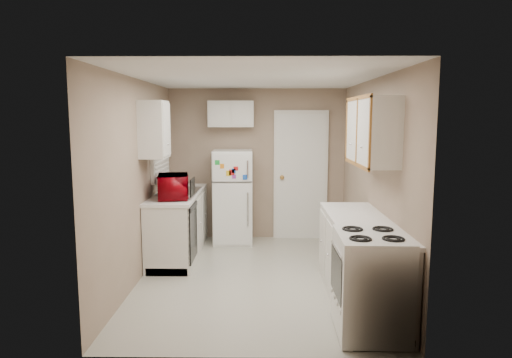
{
  "coord_description": "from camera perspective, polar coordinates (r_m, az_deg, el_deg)",
  "views": [
    {
      "loc": [
        0.07,
        -5.39,
        1.95
      ],
      "look_at": [
        0.0,
        0.5,
        1.15
      ],
      "focal_mm": 32.0,
      "sensor_mm": 36.0,
      "label": 1
    }
  ],
  "objects": [
    {
      "name": "wall_right",
      "position": [
        5.6,
        14.41,
        -0.2
      ],
      "size": [
        3.8,
        3.8,
        0.0
      ],
      "primitive_type": "plane",
      "color": "gray",
      "rests_on": "floor"
    },
    {
      "name": "sink",
      "position": [
        6.63,
        -9.49,
        -1.83
      ],
      "size": [
        0.54,
        0.74,
        0.16
      ],
      "primitive_type": "cube",
      "color": "gray",
      "rests_on": "left_counter"
    },
    {
      "name": "ceiling",
      "position": [
        5.41,
        -0.06,
        12.51
      ],
      "size": [
        3.8,
        3.8,
        0.0
      ],
      "primitive_type": "plane",
      "color": "white",
      "rests_on": "floor"
    },
    {
      "name": "upper_cabinet_left",
      "position": [
        5.76,
        -12.63,
        6.06
      ],
      "size": [
        0.3,
        0.45,
        0.7
      ],
      "primitive_type": "cube",
      "color": "silver",
      "rests_on": "wall_left"
    },
    {
      "name": "microwave",
      "position": [
        6.02,
        -10.29,
        -0.98
      ],
      "size": [
        0.61,
        0.41,
        0.37
      ],
      "primitive_type": "imported",
      "rotation": [
        0.0,
        0.0,
        1.76
      ],
      "color": "maroon",
      "rests_on": "left_counter"
    },
    {
      "name": "dishwasher",
      "position": [
        5.94,
        -7.91,
        -6.57
      ],
      "size": [
        0.03,
        0.58,
        0.72
      ],
      "primitive_type": "cube",
      "color": "black",
      "rests_on": "floor"
    },
    {
      "name": "cabinet_over_fridge",
      "position": [
        7.16,
        -3.12,
        8.12
      ],
      "size": [
        0.7,
        0.3,
        0.4
      ],
      "primitive_type": "cube",
      "color": "silver",
      "rests_on": "wall_back"
    },
    {
      "name": "refrigerator",
      "position": [
        7.08,
        -2.89,
        -2.24
      ],
      "size": [
        0.61,
        0.59,
        1.45
      ],
      "primitive_type": "cube",
      "rotation": [
        0.0,
        0.0,
        0.02
      ],
      "color": "white",
      "rests_on": "floor"
    },
    {
      "name": "upper_cabinet_right",
      "position": [
        5.03,
        14.32,
        5.8
      ],
      "size": [
        0.3,
        1.2,
        0.7
      ],
      "primitive_type": "cube",
      "color": "silver",
      "rests_on": "wall_right"
    },
    {
      "name": "wall_left",
      "position": [
        5.63,
        -14.44,
        -0.15
      ],
      "size": [
        3.8,
        3.8,
        0.0
      ],
      "primitive_type": "plane",
      "color": "gray",
      "rests_on": "floor"
    },
    {
      "name": "soap_bottle",
      "position": [
        6.95,
        -9.44,
        -0.23
      ],
      "size": [
        0.12,
        0.12,
        0.22
      ],
      "primitive_type": "imported",
      "rotation": [
        0.0,
        0.0,
        -0.22
      ],
      "color": "white",
      "rests_on": "left_counter"
    },
    {
      "name": "floor",
      "position": [
        5.73,
        -0.06,
        -12.16
      ],
      "size": [
        3.8,
        3.8,
        0.0
      ],
      "primitive_type": "plane",
      "color": "beige",
      "rests_on": "ground"
    },
    {
      "name": "window_blinds",
      "position": [
        6.6,
        -11.86,
        4.53
      ],
      "size": [
        0.1,
        0.98,
        1.08
      ],
      "primitive_type": "cube",
      "color": "silver",
      "rests_on": "wall_left"
    },
    {
      "name": "stove",
      "position": [
        4.35,
        14.1,
        -12.65
      ],
      "size": [
        0.62,
        0.76,
        0.9
      ],
      "primitive_type": "cube",
      "rotation": [
        0.0,
        0.0,
        -0.02
      ],
      "color": "white",
      "rests_on": "floor"
    },
    {
      "name": "interior_door",
      "position": [
        7.34,
        5.6,
        0.41
      ],
      "size": [
        0.86,
        0.06,
        2.08
      ],
      "primitive_type": "cube",
      "color": "white",
      "rests_on": "floor"
    },
    {
      "name": "right_counter",
      "position": [
        4.94,
        12.91,
        -10.14
      ],
      "size": [
        0.6,
        2.0,
        0.9
      ],
      "primitive_type": "cube",
      "color": "silver",
      "rests_on": "floor"
    },
    {
      "name": "wall_front",
      "position": [
        3.57,
        -0.44,
        -4.36
      ],
      "size": [
        2.8,
        2.8,
        0.0
      ],
      "primitive_type": "plane",
      "color": "gray",
      "rests_on": "floor"
    },
    {
      "name": "left_counter",
      "position": [
        6.57,
        -9.65,
        -5.58
      ],
      "size": [
        0.6,
        1.8,
        0.9
      ],
      "primitive_type": "cube",
      "color": "silver",
      "rests_on": "floor"
    },
    {
      "name": "wall_back",
      "position": [
        7.33,
        0.12,
        1.85
      ],
      "size": [
        2.8,
        2.8,
        0.0
      ],
      "primitive_type": "plane",
      "color": "gray",
      "rests_on": "floor"
    }
  ]
}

